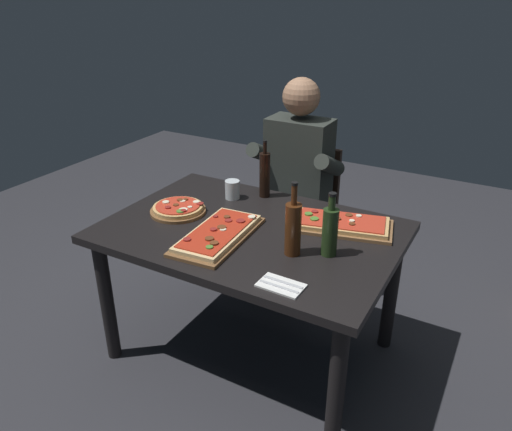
{
  "coord_description": "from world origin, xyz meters",
  "views": [
    {
      "loc": [
        1.06,
        -1.84,
        1.82
      ],
      "look_at": [
        0.0,
        0.05,
        0.79
      ],
      "focal_mm": 34.58,
      "sensor_mm": 36.0,
      "label": 1
    }
  ],
  "objects": [
    {
      "name": "dining_table",
      "position": [
        0.0,
        0.0,
        0.64
      ],
      "size": [
        1.4,
        0.96,
        0.74
      ],
      "color": "black",
      "rests_on": "ground_plane"
    },
    {
      "name": "diner_chair",
      "position": [
        -0.11,
        0.86,
        0.49
      ],
      "size": [
        0.44,
        0.44,
        0.87
      ],
      "color": "black",
      "rests_on": "ground_plane"
    },
    {
      "name": "ground_plane",
      "position": [
        0.0,
        0.0,
        0.0
      ],
      "size": [
        6.4,
        6.4,
        0.0
      ],
      "primitive_type": "plane",
      "color": "#2D2D33"
    },
    {
      "name": "wine_bottle_dark",
      "position": [
        -0.13,
        0.38,
        0.87
      ],
      "size": [
        0.06,
        0.06,
        0.32
      ],
      "color": "black",
      "rests_on": "dining_table"
    },
    {
      "name": "napkin_cutlery_set",
      "position": [
        0.35,
        -0.37,
        0.74
      ],
      "size": [
        0.18,
        0.11,
        0.01
      ],
      "color": "white",
      "rests_on": "dining_table"
    },
    {
      "name": "pizza_round_far",
      "position": [
        -0.42,
        -0.02,
        0.76
      ],
      "size": [
        0.29,
        0.29,
        0.05
      ],
      "color": "brown",
      "rests_on": "dining_table"
    },
    {
      "name": "oil_bottle_amber",
      "position": [
        0.28,
        -0.12,
        0.87
      ],
      "size": [
        0.07,
        0.07,
        0.34
      ],
      "color": "#47230F",
      "rests_on": "dining_table"
    },
    {
      "name": "tumbler_near_camera",
      "position": [
        -0.27,
        0.27,
        0.79
      ],
      "size": [
        0.08,
        0.08,
        0.1
      ],
      "color": "silver",
      "rests_on": "dining_table"
    },
    {
      "name": "pizza_rectangular_left",
      "position": [
        -0.09,
        -0.16,
        0.76
      ],
      "size": [
        0.29,
        0.53,
        0.05
      ],
      "color": "brown",
      "rests_on": "dining_table"
    },
    {
      "name": "vinegar_bottle_green",
      "position": [
        0.42,
        -0.05,
        0.86
      ],
      "size": [
        0.07,
        0.07,
        0.29
      ],
      "color": "#233819",
      "rests_on": "dining_table"
    },
    {
      "name": "pizza_rectangular_front",
      "position": [
        0.37,
        0.22,
        0.76
      ],
      "size": [
        0.53,
        0.35,
        0.05
      ],
      "color": "brown",
      "rests_on": "dining_table"
    },
    {
      "name": "seated_diner",
      "position": [
        -0.11,
        0.74,
        0.74
      ],
      "size": [
        0.53,
        0.41,
        1.33
      ],
      "color": "#23232D",
      "rests_on": "ground_plane"
    }
  ]
}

